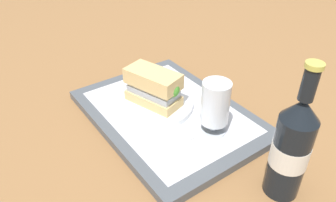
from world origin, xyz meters
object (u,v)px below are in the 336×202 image
object	(u,v)px
sandwich	(154,87)
beer_bottle	(291,148)
beer_glass	(215,107)
plate	(154,104)

from	to	relation	value
sandwich	beer_bottle	distance (m)	0.34
sandwich	beer_glass	xyz separation A→B (m)	(0.15, 0.05, 0.01)
sandwich	beer_glass	size ratio (longest dim) A/B	1.15
plate	sandwich	xyz separation A→B (m)	(0.00, 0.00, 0.05)
plate	beer_bottle	xyz separation A→B (m)	(0.33, 0.06, 0.08)
plate	beer_glass	world-z (taller)	beer_glass
sandwich	beer_bottle	xyz separation A→B (m)	(0.33, 0.06, 0.03)
plate	beer_bottle	world-z (taller)	beer_bottle
plate	beer_glass	distance (m)	0.17
plate	beer_bottle	size ratio (longest dim) A/B	0.71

